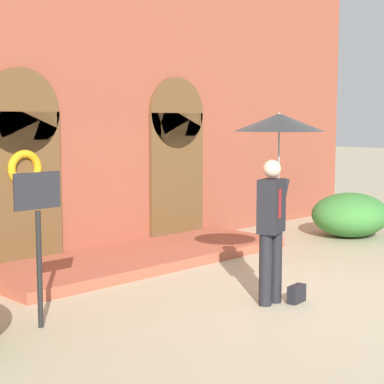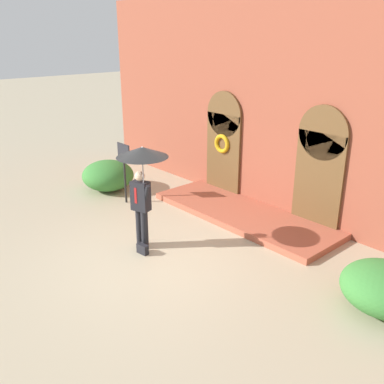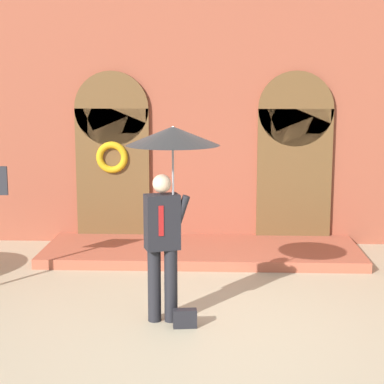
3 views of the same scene
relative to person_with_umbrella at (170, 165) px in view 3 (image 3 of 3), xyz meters
name	(u,v)px [view 3 (image 3 of 3)]	position (x,y,z in m)	size (l,w,h in m)	color
ground_plane	(195,325)	(0.30, -0.11, -1.91)	(80.00, 80.00, 0.00)	tan
building_facade	(204,92)	(0.30, 4.04, 0.77)	(14.00, 2.30, 5.60)	brown
person_with_umbrella	(170,165)	(0.00, 0.00, 0.00)	(1.10, 1.10, 2.36)	black
handbag	(185,318)	(0.18, -0.20, -1.80)	(0.28, 0.12, 0.22)	black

